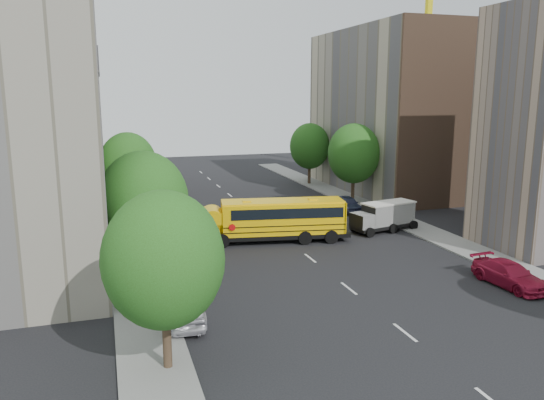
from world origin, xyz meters
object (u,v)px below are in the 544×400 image
parked_car_4 (348,204)px  street_tree_2 (128,165)px  street_tree_5 (310,146)px  parked_car_0 (186,306)px  parked_car_3 (509,274)px  street_tree_1 (144,203)px  school_bus (272,218)px  parked_car_1 (149,216)px  safari_truck (384,216)px  street_tree_4 (354,154)px  street_tree_0 (164,260)px

parked_car_4 → street_tree_2: bearing=172.7°
street_tree_5 → parked_car_0: 41.33m
parked_car_0 → parked_car_4: 27.29m
street_tree_5 → parked_car_3: bearing=-93.0°
street_tree_1 → school_bus: (9.81, 6.85, -3.16)m
street_tree_5 → parked_car_0: size_ratio=1.65×
street_tree_1 → parked_car_1: 15.58m
safari_truck → street_tree_5: bearing=71.5°
street_tree_2 → safari_truck: size_ratio=1.33×
street_tree_1 → street_tree_4: bearing=39.3°
street_tree_5 → school_bus: street_tree_5 is taller
parked_car_1 → parked_car_4: 18.40m
parked_car_3 → parked_car_4: 20.97m
street_tree_2 → street_tree_4: (22.00, 0.00, 0.25)m
street_tree_0 → street_tree_5: bearing=61.2°
safari_truck → parked_car_4: bearing=75.0°
street_tree_2 → parked_car_0: 24.00m
street_tree_5 → school_bus: bearing=-117.8°
safari_truck → parked_car_1: 19.70m
street_tree_0 → parked_car_4: (19.80, 24.55, -3.91)m
safari_truck → school_bus: bearing=168.8°
street_tree_0 → street_tree_5: 45.65m
school_bus → parked_car_1: bearing=145.9°
parked_car_3 → parked_car_4: bearing=86.4°
street_tree_4 → school_bus: street_tree_4 is taller
parked_car_3 → street_tree_5: bearing=82.6°
school_bus → street_tree_2: bearing=141.1°
safari_truck → parked_car_0: 22.01m
street_tree_2 → school_bus: street_tree_2 is taller
street_tree_2 → school_bus: bearing=-48.7°
street_tree_2 → street_tree_5: 25.06m
street_tree_0 → parked_car_3: size_ratio=1.54×
street_tree_2 → parked_car_0: size_ratio=1.69×
street_tree_0 → street_tree_2: (0.00, 28.00, 0.19)m
street_tree_0 → street_tree_4: 35.61m
parked_car_1 → parked_car_3: bearing=130.8°
street_tree_1 → parked_car_1: street_tree_1 is taller
street_tree_5 → parked_car_3: street_tree_5 is taller
street_tree_0 → street_tree_5: size_ratio=0.99×
street_tree_5 → parked_car_1: street_tree_5 is taller
street_tree_0 → school_bus: street_tree_0 is taller
street_tree_0 → street_tree_5: street_tree_5 is taller
street_tree_0 → safari_truck: size_ratio=1.28×
street_tree_5 → parked_car_1: size_ratio=1.65×
parked_car_3 → parked_car_4: size_ratio=1.13×
safari_truck → street_tree_1: bearing=-172.3°
street_tree_4 → safari_truck: street_tree_4 is taller
street_tree_0 → school_bus: (9.81, 16.85, -2.84)m
parked_car_1 → parked_car_4: parked_car_1 is taller
street_tree_2 → parked_car_4: size_ratio=1.81×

